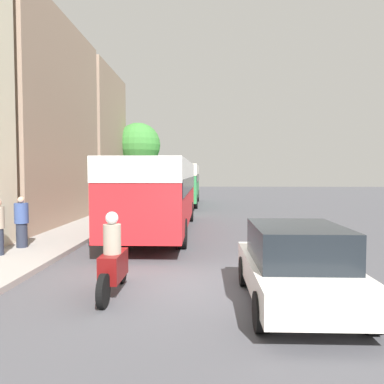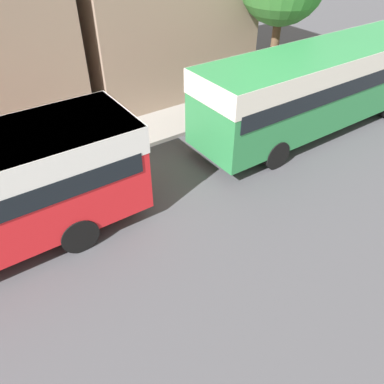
# 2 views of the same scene
# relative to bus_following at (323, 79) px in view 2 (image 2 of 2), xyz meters

# --- Properties ---
(bus_following) EXTENTS (2.63, 10.67, 3.12)m
(bus_following) POSITION_rel_bus_following_xyz_m (0.00, 0.00, 0.00)
(bus_following) COLOR #2D8447
(bus_following) RESTS_ON ground_plane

